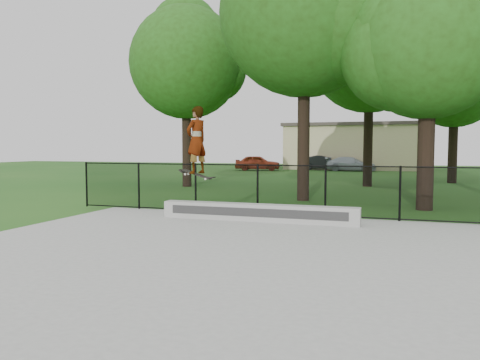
{
  "coord_description": "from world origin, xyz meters",
  "views": [
    {
      "loc": [
        1.84,
        -7.36,
        2.05
      ],
      "look_at": [
        -1.99,
        4.2,
        1.2
      ],
      "focal_mm": 35.0,
      "sensor_mm": 36.0,
      "label": 1
    }
  ],
  "objects_px": {
    "car_b": "(323,163)",
    "grind_ledge": "(258,213)",
    "car_c": "(351,164)",
    "skater_airborne": "(197,141)",
    "car_a": "(258,163)"
  },
  "relations": [
    {
      "from": "car_a",
      "to": "skater_airborne",
      "type": "relative_size",
      "value": 1.95
    },
    {
      "from": "grind_ledge",
      "to": "car_a",
      "type": "bearing_deg",
      "value": 106.16
    },
    {
      "from": "car_b",
      "to": "grind_ledge",
      "type": "bearing_deg",
      "value": -176.48
    },
    {
      "from": "car_a",
      "to": "skater_airborne",
      "type": "height_order",
      "value": "skater_airborne"
    },
    {
      "from": "grind_ledge",
      "to": "car_a",
      "type": "distance_m",
      "value": 29.04
    },
    {
      "from": "grind_ledge",
      "to": "skater_airborne",
      "type": "height_order",
      "value": "skater_airborne"
    },
    {
      "from": "car_b",
      "to": "car_c",
      "type": "height_order",
      "value": "car_b"
    },
    {
      "from": "car_b",
      "to": "car_a",
      "type": "bearing_deg",
      "value": 115.02
    },
    {
      "from": "grind_ledge",
      "to": "skater_airborne",
      "type": "xyz_separation_m",
      "value": [
        -1.66,
        -0.28,
        1.93
      ]
    },
    {
      "from": "grind_ledge",
      "to": "car_c",
      "type": "relative_size",
      "value": 1.39
    },
    {
      "from": "grind_ledge",
      "to": "skater_airborne",
      "type": "bearing_deg",
      "value": -170.4
    },
    {
      "from": "car_a",
      "to": "car_c",
      "type": "distance_m",
      "value": 8.11
    },
    {
      "from": "skater_airborne",
      "to": "grind_ledge",
      "type": "bearing_deg",
      "value": 9.6
    },
    {
      "from": "car_c",
      "to": "skater_airborne",
      "type": "bearing_deg",
      "value": -179.91
    },
    {
      "from": "grind_ledge",
      "to": "car_a",
      "type": "relative_size",
      "value": 1.37
    }
  ]
}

